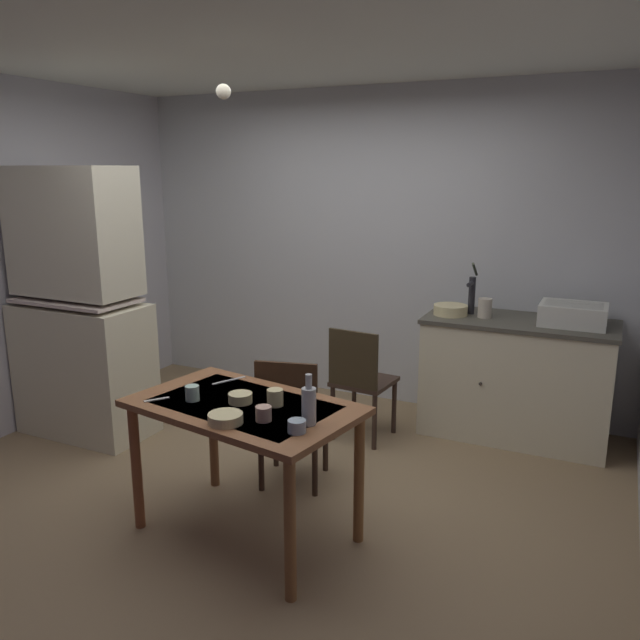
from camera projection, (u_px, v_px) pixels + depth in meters
name	position (u px, v px, depth m)	size (l,w,h in m)	color
ground_plane	(261.00, 488.00, 3.98)	(5.29, 5.29, 0.00)	#8B7252
wall_back	(372.00, 248.00, 5.33)	(4.39, 0.10, 2.61)	silver
ceiling_slab	(251.00, 33.00, 3.36)	(4.39, 3.78, 0.10)	silver
hutch_cabinet	(80.00, 313.00, 4.63)	(0.98, 0.52, 1.98)	beige
counter_cabinet	(516.00, 378.00, 4.67)	(1.34, 0.64, 0.89)	beige
sink_basin	(573.00, 314.00, 4.40)	(0.44, 0.34, 0.15)	silver
hand_pump	(472.00, 292.00, 4.72)	(0.05, 0.27, 0.39)	#232328
mixing_bowl_counter	(450.00, 310.00, 4.72)	(0.25, 0.25, 0.07)	beige
stoneware_crock	(485.00, 308.00, 4.62)	(0.10, 0.10, 0.14)	beige
dining_table	(244.00, 422.00, 3.33)	(1.29, 0.90, 0.76)	brown
chair_far_side	(291.00, 417.00, 3.91)	(0.48, 0.48, 0.85)	#39261B
chair_by_counter	(360.00, 380.00, 4.59)	(0.43, 0.43, 0.85)	#382820
serving_bowl_wide	(240.00, 398.00, 3.31)	(0.13, 0.13, 0.05)	beige
soup_bowl_small	(225.00, 418.00, 3.04)	(0.17, 0.17, 0.05)	beige
mug_dark	(275.00, 397.00, 3.27)	(0.08, 0.08, 0.09)	beige
mug_tall	(264.00, 414.00, 3.07)	(0.08, 0.08, 0.07)	tan
teacup_mint	(297.00, 426.00, 2.94)	(0.09, 0.09, 0.06)	#9EB2C6
teacup_cream	(192.00, 393.00, 3.34)	(0.07, 0.07, 0.08)	#ADD1C1
glass_bottle	(309.00, 405.00, 3.01)	(0.07, 0.07, 0.25)	#B7BCC1
table_knife	(229.00, 380.00, 3.66)	(0.22, 0.02, 0.01)	silver
teaspoon_near_bowl	(157.00, 399.00, 3.36)	(0.13, 0.02, 0.01)	beige
pendant_bulb	(223.00, 92.00, 3.33)	(0.08, 0.08, 0.08)	#F9EFCC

